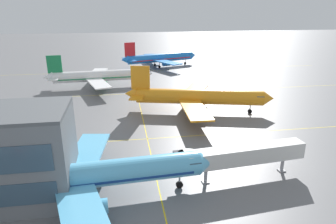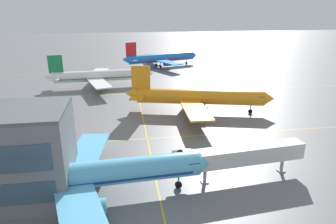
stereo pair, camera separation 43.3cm
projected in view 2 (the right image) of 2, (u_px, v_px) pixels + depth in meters
The scene contains 6 objects.
airliner_front_gate at pixel (88, 175), 43.56m from camera, with size 37.70×32.47×11.72m.
airliner_second_row at pixel (197, 97), 79.82m from camera, with size 38.66×32.88×12.13m.
airliner_third_row at pixel (100, 76), 104.47m from camera, with size 36.85×31.71×11.45m.
airliner_far_left_stand at pixel (161, 58), 139.25m from camera, with size 36.68×31.33×11.65m.
taxiway_markings at pixel (142, 112), 81.50m from camera, with size 168.71×156.00×0.01m.
jet_bridge at pixel (232, 157), 48.72m from camera, with size 22.18×4.98×5.58m.
Camera 2 is at (-4.53, -25.91, 27.00)m, focal length 32.61 mm.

